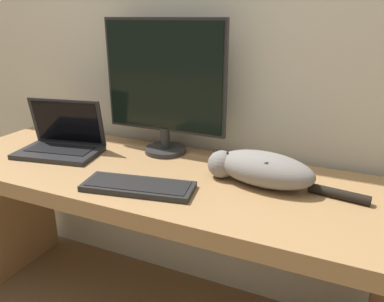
# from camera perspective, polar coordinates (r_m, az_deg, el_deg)

# --- Properties ---
(wall_back) EXTENTS (6.40, 0.06, 2.60)m
(wall_back) POSITION_cam_1_polar(r_m,az_deg,el_deg) (1.64, -0.11, 20.87)
(wall_back) COLOR beige
(wall_back) RESTS_ON ground_plane
(desk) EXTENTS (1.77, 0.61, 0.72)m
(desk) POSITION_cam_1_polar(r_m,az_deg,el_deg) (1.49, -5.97, -7.79)
(desk) COLOR #A37A4C
(desk) RESTS_ON ground_plane
(monitor) EXTENTS (0.54, 0.18, 0.55)m
(monitor) POSITION_cam_1_polar(r_m,az_deg,el_deg) (1.55, -4.29, 10.10)
(monitor) COLOR #282828
(monitor) RESTS_ON desk
(laptop) EXTENTS (0.37, 0.27, 0.23)m
(laptop) POSITION_cam_1_polar(r_m,az_deg,el_deg) (1.70, -19.28, 1.24)
(laptop) COLOR #232326
(laptop) RESTS_ON desk
(external_keyboard) EXTENTS (0.40, 0.20, 0.02)m
(external_keyboard) POSITION_cam_1_polar(r_m,az_deg,el_deg) (1.29, -8.19, -5.35)
(external_keyboard) COLOR black
(external_keyboard) RESTS_ON desk
(cat) EXTENTS (0.55, 0.22, 0.12)m
(cat) POSITION_cam_1_polar(r_m,az_deg,el_deg) (1.32, 10.47, -2.58)
(cat) COLOR gray
(cat) RESTS_ON desk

